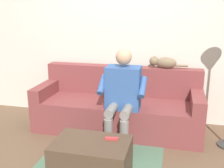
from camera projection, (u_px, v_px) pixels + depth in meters
The scene contains 7 objects.
ground_plane at pixel (104, 154), 3.10m from camera, with size 8.00×8.00×0.00m, color brown.
back_wall at pixel (125, 35), 3.88m from camera, with size 4.87×0.06×2.50m, color beige.
couch at pixel (118, 108), 3.72m from camera, with size 2.22×0.80×0.83m.
coffee_table at pixel (92, 160), 2.60m from camera, with size 0.73×0.49×0.39m.
person_solo_seated at pixel (122, 92), 3.24m from camera, with size 0.57×0.57×1.16m.
cat_on_backrest at pixel (163, 62), 3.66m from camera, with size 0.52×0.13×0.16m.
remote_red at pixel (112, 139), 2.60m from camera, with size 0.13×0.04×0.02m, color #B73333.
Camera 1 is at (-0.73, 3.27, 1.61)m, focal length 43.18 mm.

